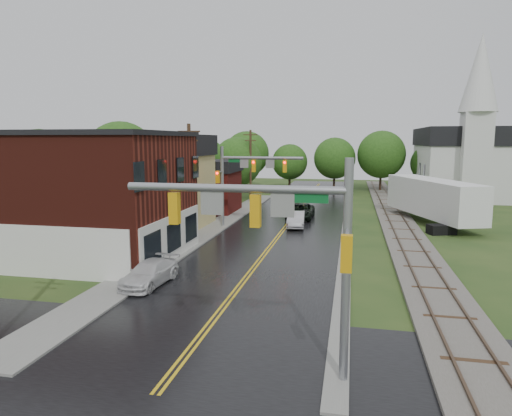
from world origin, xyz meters
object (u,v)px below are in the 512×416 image
(tree_left_b, at_px, (122,160))
(tree_left_e, at_px, (238,163))
(sedan_silver, at_px, (296,220))
(semi_trailer, at_px, (433,198))
(utility_pole_b, at_px, (190,179))
(brick_building, at_px, (73,194))
(pickup_white, at_px, (149,274))
(tree_left_a, at_px, (43,172))
(tree_left_c, at_px, (186,167))
(suv_dark, at_px, (300,212))
(utility_pole_c, at_px, (251,164))
(church, at_px, (462,155))
(traffic_signal_near, at_px, (279,228))
(traffic_signal_far, at_px, (245,172))

(tree_left_b, relative_size, tree_left_e, 1.19)
(sedan_silver, distance_m, semi_trailer, 13.07)
(utility_pole_b, bearing_deg, semi_trailer, 27.60)
(brick_building, distance_m, semi_trailer, 30.99)
(utility_pole_b, height_order, sedan_silver, utility_pole_b)
(pickup_white, bearing_deg, semi_trailer, 56.38)
(tree_left_a, xyz_separation_m, sedan_silver, (20.77, 6.11, -4.41))
(tree_left_c, relative_size, sedan_silver, 1.80)
(tree_left_c, distance_m, suv_dark, 16.85)
(pickup_white, xyz_separation_m, semi_trailer, (17.91, 22.40, 1.79))
(sedan_silver, bearing_deg, utility_pole_b, -146.62)
(tree_left_c, bearing_deg, tree_left_b, -116.56)
(utility_pole_c, distance_m, semi_trailer, 23.15)
(tree_left_a, bearing_deg, tree_left_c, 71.57)
(church, relative_size, tree_left_b, 2.06)
(utility_pole_c, relative_size, sedan_silver, 2.12)
(utility_pole_b, relative_size, utility_pole_c, 1.00)
(church, height_order, tree_left_a, church)
(church, height_order, suv_dark, church)
(tree_left_e, bearing_deg, tree_left_c, -129.81)
(sedan_silver, bearing_deg, semi_trailer, 15.35)
(tree_left_e, xyz_separation_m, sedan_silver, (9.77, -17.89, -4.11))
(brick_building, bearing_deg, pickup_white, -33.06)
(suv_dark, distance_m, pickup_white, 23.16)
(utility_pole_c, distance_m, tree_left_b, 16.42)
(utility_pole_c, bearing_deg, sedan_silver, -64.23)
(traffic_signal_near, bearing_deg, traffic_signal_far, 105.52)
(traffic_signal_near, relative_size, tree_left_c, 0.96)
(traffic_signal_near, height_order, utility_pole_b, utility_pole_b)
(tree_left_c, height_order, semi_trailer, tree_left_c)
(suv_dark, height_order, pickup_white, suv_dark)
(semi_trailer, bearing_deg, tree_left_b, -179.06)
(tree_left_a, bearing_deg, traffic_signal_far, 17.30)
(traffic_signal_near, xyz_separation_m, traffic_signal_far, (-6.94, 25.00, 0.01))
(suv_dark, distance_m, sedan_silver, 4.47)
(tree_left_a, xyz_separation_m, tree_left_b, (2.00, 10.00, 0.60))
(brick_building, height_order, tree_left_a, tree_left_a)
(church, bearing_deg, traffic_signal_far, -131.27)
(utility_pole_b, height_order, tree_left_a, utility_pole_b)
(utility_pole_b, relative_size, pickup_white, 2.06)
(traffic_signal_far, bearing_deg, utility_pole_b, -123.68)
(church, height_order, traffic_signal_near, church)
(traffic_signal_near, xyz_separation_m, tree_left_e, (-12.32, 43.90, -0.16))
(tree_left_b, distance_m, semi_trailer, 31.13)
(traffic_signal_near, relative_size, utility_pole_b, 0.82)
(brick_building, xyz_separation_m, tree_left_c, (-1.36, 24.90, 0.36))
(tree_left_a, bearing_deg, traffic_signal_near, -40.47)
(traffic_signal_near, bearing_deg, tree_left_c, 114.56)
(pickup_white, distance_m, semi_trailer, 28.74)
(tree_left_b, height_order, tree_left_c, tree_left_b)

